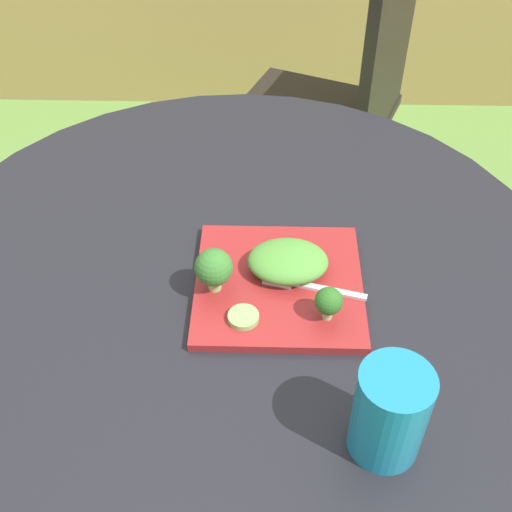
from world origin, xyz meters
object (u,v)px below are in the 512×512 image
at_px(drinking_glass, 389,416).
at_px(fork, 304,285).
at_px(patio_chair, 342,97).
at_px(salad_plate, 279,284).

xyz_separation_m(drinking_glass, fork, (-0.09, 0.24, -0.04)).
relative_size(drinking_glass, fork, 0.85).
bearing_deg(drinking_glass, patio_chair, 87.13).
height_order(patio_chair, salad_plate, patio_chair).
height_order(drinking_glass, fork, drinking_glass).
distance_m(salad_plate, drinking_glass, 0.29).
height_order(patio_chair, drinking_glass, patio_chair).
xyz_separation_m(patio_chair, fork, (-0.15, -0.96, 0.24)).
distance_m(patio_chair, salad_plate, 1.00).
bearing_deg(patio_chair, fork, -98.71).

